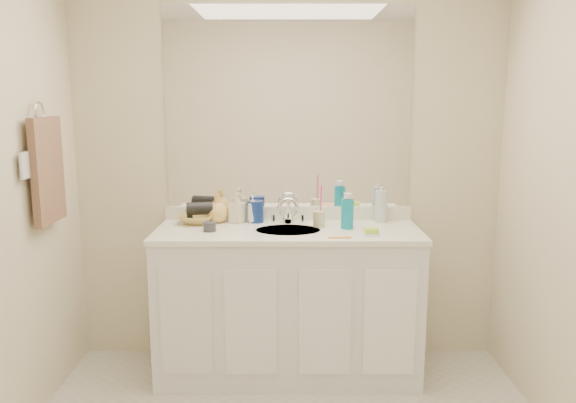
# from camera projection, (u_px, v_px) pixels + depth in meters

# --- Properties ---
(wall_back) EXTENTS (2.60, 0.02, 2.40)m
(wall_back) POSITION_uv_depth(u_px,v_px,m) (288.00, 168.00, 3.44)
(wall_back) COLOR beige
(wall_back) RESTS_ON floor
(wall_front) EXTENTS (2.60, 0.02, 2.40)m
(wall_front) POSITION_uv_depth(u_px,v_px,m) (286.00, 369.00, 0.88)
(wall_front) COLOR beige
(wall_front) RESTS_ON floor
(vanity_cabinet) EXTENTS (1.50, 0.55, 0.85)m
(vanity_cabinet) POSITION_uv_depth(u_px,v_px,m) (288.00, 304.00, 3.30)
(vanity_cabinet) COLOR silver
(vanity_cabinet) RESTS_ON floor
(countertop) EXTENTS (1.52, 0.57, 0.03)m
(countertop) POSITION_uv_depth(u_px,v_px,m) (288.00, 232.00, 3.23)
(countertop) COLOR white
(countertop) RESTS_ON vanity_cabinet
(backsplash) EXTENTS (1.52, 0.03, 0.08)m
(backsplash) POSITION_uv_depth(u_px,v_px,m) (288.00, 213.00, 3.47)
(backsplash) COLOR white
(backsplash) RESTS_ON countertop
(sink_basin) EXTENTS (0.37, 0.37, 0.02)m
(sink_basin) POSITION_uv_depth(u_px,v_px,m) (288.00, 232.00, 3.21)
(sink_basin) COLOR beige
(sink_basin) RESTS_ON countertop
(faucet) EXTENTS (0.02, 0.02, 0.11)m
(faucet) POSITION_uv_depth(u_px,v_px,m) (288.00, 214.00, 3.37)
(faucet) COLOR silver
(faucet) RESTS_ON countertop
(mirror) EXTENTS (1.48, 0.01, 1.20)m
(mirror) POSITION_uv_depth(u_px,v_px,m) (288.00, 108.00, 3.36)
(mirror) COLOR white
(mirror) RESTS_ON wall_back
(blue_mug) EXTENTS (0.12, 0.12, 0.13)m
(blue_mug) POSITION_uv_depth(u_px,v_px,m) (256.00, 211.00, 3.40)
(blue_mug) COLOR navy
(blue_mug) RESTS_ON countertop
(tan_cup) EXTENTS (0.07, 0.07, 0.09)m
(tan_cup) POSITION_uv_depth(u_px,v_px,m) (319.00, 219.00, 3.27)
(tan_cup) COLOR beige
(tan_cup) RESTS_ON countertop
(toothbrush) EXTENTS (0.02, 0.04, 0.20)m
(toothbrush) POSITION_uv_depth(u_px,v_px,m) (321.00, 201.00, 3.25)
(toothbrush) COLOR #F44098
(toothbrush) RESTS_ON tan_cup
(mouthwash_bottle) EXTENTS (0.07, 0.07, 0.17)m
(mouthwash_bottle) POSITION_uv_depth(u_px,v_px,m) (347.00, 214.00, 3.22)
(mouthwash_bottle) COLOR #0D86A4
(mouthwash_bottle) RESTS_ON countertop
(clear_pump_bottle) EXTENTS (0.08, 0.08, 0.19)m
(clear_pump_bottle) POSITION_uv_depth(u_px,v_px,m) (381.00, 206.00, 3.40)
(clear_pump_bottle) COLOR silver
(clear_pump_bottle) RESTS_ON countertop
(soap_dish) EXTENTS (0.09, 0.08, 0.01)m
(soap_dish) POSITION_uv_depth(u_px,v_px,m) (371.00, 234.00, 3.08)
(soap_dish) COLOR white
(soap_dish) RESTS_ON countertop
(green_soap) EXTENTS (0.09, 0.07, 0.03)m
(green_soap) POSITION_uv_depth(u_px,v_px,m) (371.00, 231.00, 3.08)
(green_soap) COLOR #B9E136
(green_soap) RESTS_ON soap_dish
(orange_comb) EXTENTS (0.12, 0.03, 0.01)m
(orange_comb) POSITION_uv_depth(u_px,v_px,m) (340.00, 238.00, 3.01)
(orange_comb) COLOR orange
(orange_comb) RESTS_ON countertop
(dark_jar) EXTENTS (0.09, 0.09, 0.05)m
(dark_jar) POSITION_uv_depth(u_px,v_px,m) (210.00, 227.00, 3.17)
(dark_jar) COLOR #33333A
(dark_jar) RESTS_ON countertop
(soap_bottle_white) EXTENTS (0.08, 0.08, 0.17)m
(soap_bottle_white) POSITION_uv_depth(u_px,v_px,m) (253.00, 209.00, 3.38)
(soap_bottle_white) COLOR white
(soap_bottle_white) RESTS_ON countertop
(soap_bottle_cream) EXTENTS (0.11, 0.11, 0.18)m
(soap_bottle_cream) POSITION_uv_depth(u_px,v_px,m) (238.00, 208.00, 3.38)
(soap_bottle_cream) COLOR beige
(soap_bottle_cream) RESTS_ON countertop
(soap_bottle_yellow) EXTENTS (0.16, 0.16, 0.17)m
(soap_bottle_yellow) POSITION_uv_depth(u_px,v_px,m) (217.00, 208.00, 3.39)
(soap_bottle_yellow) COLOR #E7B259
(soap_bottle_yellow) RESTS_ON countertop
(wicker_basket) EXTENTS (0.25, 0.25, 0.05)m
(wicker_basket) POSITION_uv_depth(u_px,v_px,m) (196.00, 219.00, 3.37)
(wicker_basket) COLOR tan
(wicker_basket) RESTS_ON countertop
(hair_dryer) EXTENTS (0.17, 0.11, 0.08)m
(hair_dryer) POSITION_uv_depth(u_px,v_px,m) (199.00, 209.00, 3.36)
(hair_dryer) COLOR black
(hair_dryer) RESTS_ON wicker_basket
(towel_ring) EXTENTS (0.01, 0.11, 0.11)m
(towel_ring) POSITION_uv_depth(u_px,v_px,m) (39.00, 112.00, 2.86)
(towel_ring) COLOR silver
(towel_ring) RESTS_ON wall_left
(hand_towel) EXTENTS (0.04, 0.32, 0.55)m
(hand_towel) POSITION_uv_depth(u_px,v_px,m) (48.00, 171.00, 2.91)
(hand_towel) COLOR brown
(hand_towel) RESTS_ON towel_ring
(switch_plate) EXTENTS (0.01, 0.08, 0.13)m
(switch_plate) POSITION_uv_depth(u_px,v_px,m) (25.00, 165.00, 2.71)
(switch_plate) COLOR silver
(switch_plate) RESTS_ON wall_left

